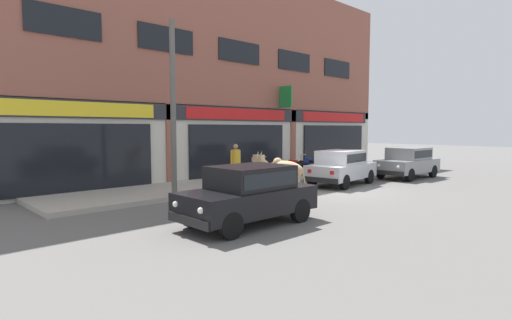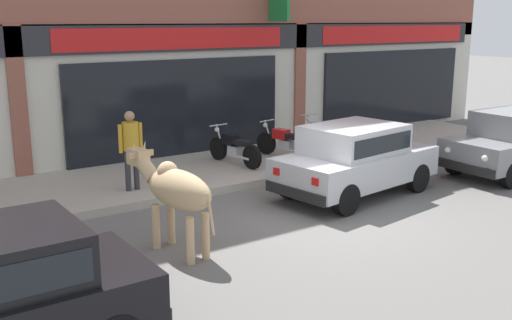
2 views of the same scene
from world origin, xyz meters
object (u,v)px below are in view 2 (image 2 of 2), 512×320
object	(u,v)px
motorcycle_0	(234,148)
motorcycle_1	(285,142)
car_2	(355,156)
motorcycle_2	(321,136)
pedestrian	(131,142)
cow	(175,189)

from	to	relation	value
motorcycle_0	motorcycle_1	xyz separation A→B (m)	(1.40, -0.14, 0.00)
car_2	motorcycle_0	world-z (taller)	car_2
motorcycle_2	pedestrian	xyz separation A→B (m)	(-5.52, -0.71, 0.60)
motorcycle_1	motorcycle_2	world-z (taller)	same
motorcycle_0	cow	bearing A→B (deg)	-132.43
cow	motorcycle_1	size ratio (longest dim) A/B	1.20
motorcycle_1	motorcycle_2	bearing A→B (deg)	6.24
motorcycle_2	pedestrian	size ratio (longest dim) A/B	1.13
motorcycle_1	motorcycle_0	bearing A→B (deg)	174.38
cow	motorcycle_1	xyz separation A→B (m)	(4.86, 3.65, -0.46)
motorcycle_1	pedestrian	distance (m)	4.35
car_2	motorcycle_1	world-z (taller)	car_2
pedestrian	car_2	bearing A→B (deg)	-32.21
pedestrian	motorcycle_2	bearing A→B (deg)	7.31
car_2	pedestrian	size ratio (longest dim) A/B	2.34
motorcycle_0	car_2	bearing A→B (deg)	-73.45
motorcycle_2	pedestrian	bearing A→B (deg)	-172.69
car_2	cow	bearing A→B (deg)	-171.05
cow	motorcycle_1	world-z (taller)	cow
car_2	motorcycle_0	xyz separation A→B (m)	(-0.92, 3.09, -0.27)
motorcycle_1	pedestrian	world-z (taller)	pedestrian
motorcycle_0	pedestrian	distance (m)	3.01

